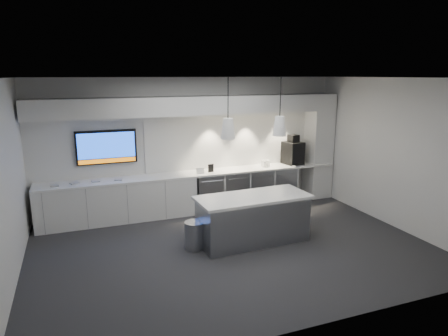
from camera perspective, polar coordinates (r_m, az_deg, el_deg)
name	(u,v)px	position (r m, az deg, el deg)	size (l,w,h in m)	color
floor	(233,248)	(7.35, 1.28, -11.33)	(7.00, 7.00, 0.00)	#2C2C2F
ceiling	(234,78)	(6.69, 1.41, 12.75)	(7.00, 7.00, 0.00)	black
wall_back	(192,144)	(9.18, -4.55, 3.43)	(7.00, 7.00, 0.00)	white
wall_front	(315,213)	(4.73, 12.86, -6.28)	(7.00, 7.00, 0.00)	white
wall_left	(5,187)	(6.46, -28.82, -2.38)	(7.00, 7.00, 0.00)	white
wall_right	(393,153)	(8.78, 23.04, 1.96)	(7.00, 7.00, 0.00)	white
back_counter	(197,173)	(9.01, -3.89, -0.78)	(6.80, 0.65, 0.04)	white
left_base_cabinets	(118,201)	(8.80, -14.84, -4.58)	(3.30, 0.63, 0.86)	white
fridge_unit_a	(208,192)	(9.20, -2.36, -3.40)	(0.60, 0.61, 0.85)	gray
fridge_unit_b	(233,189)	(9.41, 1.29, -3.02)	(0.60, 0.61, 0.85)	gray
fridge_unit_c	(257,186)	(9.65, 4.76, -2.63)	(0.60, 0.61, 0.85)	gray
fridge_unit_d	(280,184)	(9.93, 8.05, -2.27)	(0.60, 0.61, 0.85)	gray
backsplash	(241,139)	(9.56, 2.42, 4.15)	(4.60, 0.03, 1.30)	white
soffit	(195,105)	(8.79, -4.10, 8.91)	(6.90, 0.60, 0.40)	white
column	(318,146)	(10.31, 13.32, 3.06)	(0.55, 0.55, 2.60)	white
wall_tv	(107,147)	(8.79, -16.44, 2.89)	(1.25, 0.07, 0.72)	black
island	(253,219)	(7.47, 4.13, -7.23)	(2.13, 0.98, 0.89)	gray
bin	(195,235)	(7.26, -4.22, -9.55)	(0.36, 0.36, 0.50)	gray
coffee_machine	(293,152)	(9.94, 9.82, 2.27)	(0.47, 0.62, 0.73)	black
sign_black	(211,168)	(9.03, -1.89, -0.01)	(0.14, 0.02, 0.18)	black
sign_white	(200,171)	(8.89, -3.40, -0.37)	(0.18, 0.02, 0.14)	white
cup_cluster	(265,164)	(9.60, 5.95, 0.64)	(0.18, 0.18, 0.15)	white
tray_a	(54,186)	(8.58, -23.07, -2.32)	(0.16, 0.16, 0.03)	#ADADAD
tray_b	(75,183)	(8.61, -20.57, -2.06)	(0.16, 0.16, 0.03)	#ADADAD
tray_c	(96,181)	(8.64, -17.86, -1.79)	(0.16, 0.16, 0.03)	#ADADAD
tray_d	(118,179)	(8.63, -14.85, -1.60)	(0.16, 0.16, 0.03)	#ADADAD
pendant_left	(228,128)	(6.86, 0.57, 5.69)	(0.25, 0.25, 1.05)	white
pendant_right	(280,126)	(7.28, 7.94, 6.00)	(0.25, 0.25, 1.05)	white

